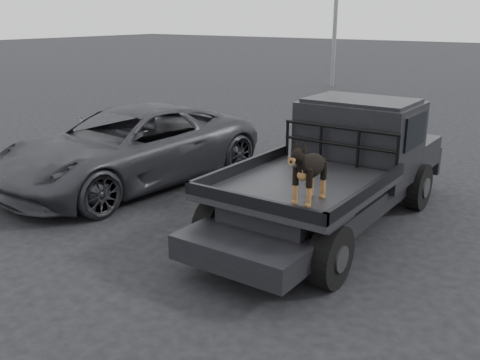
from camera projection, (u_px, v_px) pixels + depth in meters
The scene contains 6 objects.
ground at pixel (262, 254), 7.12m from camera, with size 120.00×120.00×0.00m, color black.
flatbed_ute at pixel (331, 197), 7.93m from camera, with size 2.00×5.40×0.92m, color black, non-canonical shape.
ute_cab at pixel (360, 127), 8.40m from camera, with size 1.72×1.30×0.88m, color black, non-canonical shape.
headache_rack at pixel (339, 146), 7.87m from camera, with size 1.80×0.08×0.55m, color black, non-canonical shape.
dog at pixel (310, 171), 6.28m from camera, with size 0.32×0.60×0.74m, color black, non-canonical shape.
parked_suv at pixel (130, 147), 9.87m from camera, with size 2.37×5.13×1.43m, color #333338.
Camera 1 is at (3.50, -5.49, 3.06)m, focal length 40.00 mm.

